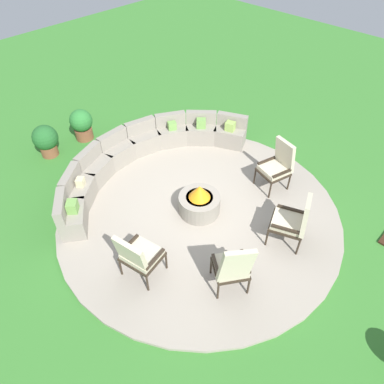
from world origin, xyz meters
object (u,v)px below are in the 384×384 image
at_px(curved_stone_bench, 144,155).
at_px(lounge_chair_front_left, 138,255).
at_px(lounge_chair_front_right, 233,267).
at_px(potted_plant_1, 46,140).
at_px(fire_pit, 199,202).
at_px(lounge_chair_back_right, 278,164).
at_px(potted_plant_0, 82,124).
at_px(lounge_chair_back_left, 294,220).

height_order(curved_stone_bench, lounge_chair_front_left, lounge_chair_front_left).
bearing_deg(lounge_chair_front_right, potted_plant_1, 126.95).
distance_m(fire_pit, potted_plant_1, 4.05).
bearing_deg(lounge_chair_front_right, fire_pit, 94.71).
bearing_deg(fire_pit, lounge_chair_back_right, -20.59).
bearing_deg(fire_pit, lounge_chair_front_left, -170.20).
bearing_deg(potted_plant_0, fire_pit, -88.55).
bearing_deg(fire_pit, lounge_chair_back_left, -70.50).
relative_size(lounge_chair_back_left, potted_plant_1, 1.38).
height_order(fire_pit, potted_plant_0, potted_plant_0).
height_order(fire_pit, lounge_chair_front_right, lounge_chair_front_right).
bearing_deg(lounge_chair_front_left, fire_pit, 88.90).
height_order(lounge_chair_back_left, potted_plant_1, lounge_chair_back_left).
bearing_deg(lounge_chair_front_left, potted_plant_1, 159.62).
bearing_deg(potted_plant_1, potted_plant_0, -0.82).
xyz_separation_m(lounge_chair_back_left, potted_plant_1, (-1.67, 5.60, -0.18)).
bearing_deg(curved_stone_bench, potted_plant_1, 122.04).
bearing_deg(lounge_chair_front_left, lounge_chair_back_left, 48.70).
relative_size(lounge_chair_front_left, lounge_chair_back_left, 0.97).
distance_m(lounge_chair_back_left, potted_plant_1, 5.85).
xyz_separation_m(lounge_chair_front_right, lounge_chair_back_right, (2.60, 0.92, -0.02)).
distance_m(lounge_chair_front_right, potted_plant_1, 5.46).
relative_size(fire_pit, lounge_chair_back_left, 0.76).
bearing_deg(potted_plant_1, lounge_chair_front_right, -88.45).
bearing_deg(potted_plant_1, lounge_chair_back_right, -58.76).
bearing_deg(lounge_chair_front_right, lounge_chair_back_left, 29.87).
height_order(curved_stone_bench, potted_plant_0, curved_stone_bench).
relative_size(fire_pit, lounge_chair_back_right, 0.74).
relative_size(curved_stone_bench, lounge_chair_back_left, 4.52).
bearing_deg(potted_plant_0, potted_plant_1, 179.18).
xyz_separation_m(curved_stone_bench, lounge_chair_front_left, (-1.96, -2.20, 0.25)).
distance_m(fire_pit, lounge_chair_back_right, 1.83).
bearing_deg(lounge_chair_front_left, lounge_chair_back_right, 73.69).
bearing_deg(lounge_chair_back_right, lounge_chair_front_left, 100.80).
height_order(lounge_chair_front_left, lounge_chair_back_right, lounge_chair_back_right).
relative_size(lounge_chair_front_right, potted_plant_1, 1.49).
height_order(fire_pit, potted_plant_1, potted_plant_1).
distance_m(lounge_chair_back_right, potted_plant_0, 4.87).
relative_size(lounge_chair_back_right, potted_plant_0, 1.39).
height_order(lounge_chair_back_right, potted_plant_1, lounge_chair_back_right).
xyz_separation_m(fire_pit, lounge_chair_back_left, (0.60, -1.70, 0.29)).
relative_size(lounge_chair_front_right, potted_plant_0, 1.47).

